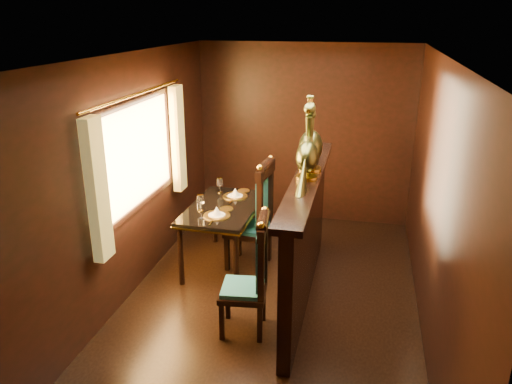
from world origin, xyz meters
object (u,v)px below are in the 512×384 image
dining_table (223,211)px  chair_right (258,212)px  peacock_left (308,143)px  peacock_right (311,133)px  chair_left (255,272)px

dining_table → chair_right: bearing=5.0°
chair_right → peacock_left: peacock_left is taller
peacock_right → chair_right: bearing=147.3°
chair_left → chair_right: bearing=94.4°
chair_right → peacock_left: bearing=-41.1°
chair_right → peacock_right: size_ratio=1.70×
dining_table → chair_right: chair_right is taller
chair_left → peacock_left: peacock_left is taller
chair_right → peacock_right: (0.62, -0.40, 1.06)m
dining_table → peacock_left: peacock_left is taller
peacock_right → chair_left: bearing=-113.8°
chair_left → chair_right: chair_right is taller
dining_table → peacock_right: size_ratio=1.64×
dining_table → chair_right: 0.42m
peacock_right → dining_table: bearing=160.2°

